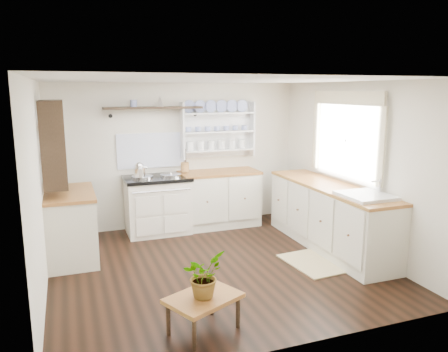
# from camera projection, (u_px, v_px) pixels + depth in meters

# --- Properties ---
(floor) EXTENTS (4.00, 3.80, 0.01)m
(floor) POSITION_uv_depth(u_px,v_px,m) (217.00, 266.00, 5.52)
(floor) COLOR black
(floor) RESTS_ON ground
(wall_back) EXTENTS (4.00, 0.02, 2.30)m
(wall_back) POSITION_uv_depth(u_px,v_px,m) (178.00, 155.00, 7.05)
(wall_back) COLOR beige
(wall_back) RESTS_ON ground
(wall_right) EXTENTS (0.02, 3.80, 2.30)m
(wall_right) POSITION_uv_depth(u_px,v_px,m) (354.00, 167.00, 5.97)
(wall_right) COLOR beige
(wall_right) RESTS_ON ground
(wall_left) EXTENTS (0.02, 3.80, 2.30)m
(wall_left) POSITION_uv_depth(u_px,v_px,m) (39.00, 189.00, 4.63)
(wall_left) COLOR beige
(wall_left) RESTS_ON ground
(ceiling) EXTENTS (4.00, 3.80, 0.01)m
(ceiling) POSITION_uv_depth(u_px,v_px,m) (216.00, 80.00, 5.08)
(ceiling) COLOR white
(ceiling) RESTS_ON wall_back
(window) EXTENTS (0.08, 1.55, 1.22)m
(window) POSITION_uv_depth(u_px,v_px,m) (346.00, 136.00, 6.01)
(window) COLOR white
(window) RESTS_ON wall_right
(aga_cooker) EXTENTS (0.99, 0.69, 0.91)m
(aga_cooker) POSITION_uv_depth(u_px,v_px,m) (158.00, 204.00, 6.74)
(aga_cooker) COLOR white
(aga_cooker) RESTS_ON floor
(back_cabinets) EXTENTS (1.27, 0.63, 0.90)m
(back_cabinets) POSITION_uv_depth(u_px,v_px,m) (219.00, 198.00, 7.11)
(back_cabinets) COLOR silver
(back_cabinets) RESTS_ON floor
(right_cabinets) EXTENTS (0.62, 2.43, 0.90)m
(right_cabinets) POSITION_uv_depth(u_px,v_px,m) (329.00, 216.00, 6.10)
(right_cabinets) COLOR silver
(right_cabinets) RESTS_ON floor
(belfast_sink) EXTENTS (0.55, 0.60, 0.45)m
(belfast_sink) POSITION_uv_depth(u_px,v_px,m) (365.00, 205.00, 5.34)
(belfast_sink) COLOR white
(belfast_sink) RESTS_ON right_cabinets
(left_cabinets) EXTENTS (0.62, 1.13, 0.90)m
(left_cabinets) POSITION_uv_depth(u_px,v_px,m) (71.00, 225.00, 5.69)
(left_cabinets) COLOR silver
(left_cabinets) RESTS_ON floor
(plate_rack) EXTENTS (1.20, 0.22, 0.90)m
(plate_rack) POSITION_uv_depth(u_px,v_px,m) (217.00, 129.00, 7.16)
(plate_rack) COLOR white
(plate_rack) RESTS_ON wall_back
(high_shelf) EXTENTS (1.50, 0.29, 0.16)m
(high_shelf) POSITION_uv_depth(u_px,v_px,m) (154.00, 108.00, 6.66)
(high_shelf) COLOR black
(high_shelf) RESTS_ON wall_back
(left_shelving) EXTENTS (0.28, 0.80, 1.05)m
(left_shelving) POSITION_uv_depth(u_px,v_px,m) (53.00, 142.00, 5.43)
(left_shelving) COLOR black
(left_shelving) RESTS_ON wall_left
(kettle) EXTENTS (0.17, 0.17, 0.21)m
(kettle) POSITION_uv_depth(u_px,v_px,m) (139.00, 170.00, 6.42)
(kettle) COLOR silver
(kettle) RESTS_ON aga_cooker
(utensil_crock) EXTENTS (0.13, 0.13, 0.15)m
(utensil_crock) POSITION_uv_depth(u_px,v_px,m) (185.00, 167.00, 6.90)
(utensil_crock) COLOR #A26F3B
(utensil_crock) RESTS_ON back_cabinets
(center_table) EXTENTS (0.77, 0.68, 0.35)m
(center_table) POSITION_uv_depth(u_px,v_px,m) (204.00, 301.00, 3.97)
(center_table) COLOR brown
(center_table) RESTS_ON floor
(potted_plant) EXTENTS (0.49, 0.49, 0.41)m
(potted_plant) POSITION_uv_depth(u_px,v_px,m) (203.00, 275.00, 3.92)
(potted_plant) COLOR #3F7233
(potted_plant) RESTS_ON center_table
(floor_rug) EXTENTS (0.62, 0.89, 0.02)m
(floor_rug) POSITION_uv_depth(u_px,v_px,m) (312.00, 263.00, 5.58)
(floor_rug) COLOR #957E56
(floor_rug) RESTS_ON floor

